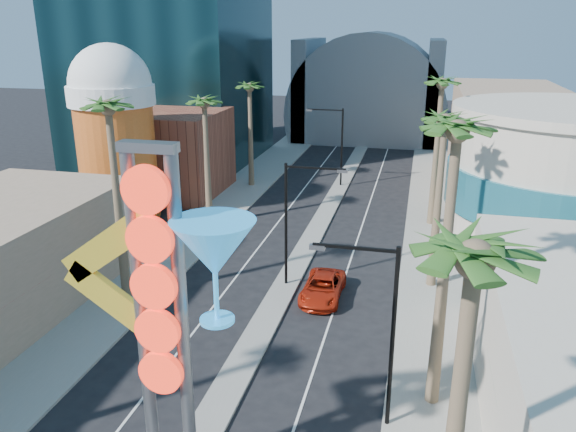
# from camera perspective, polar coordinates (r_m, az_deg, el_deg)

# --- Properties ---
(sidewalk_west) EXTENTS (5.00, 100.00, 0.15)m
(sidewalk_west) POSITION_cam_1_polar(r_m,az_deg,el_deg) (52.11, -6.49, 1.15)
(sidewalk_west) COLOR gray
(sidewalk_west) RESTS_ON ground
(sidewalk_east) EXTENTS (5.00, 100.00, 0.15)m
(sidewalk_east) POSITION_cam_1_polar(r_m,az_deg,el_deg) (49.24, 14.82, -0.43)
(sidewalk_east) COLOR gray
(sidewalk_east) RESTS_ON ground
(median) EXTENTS (1.60, 84.00, 0.15)m
(median) POSITION_cam_1_polar(r_m,az_deg,el_deg) (52.62, 4.42, 1.39)
(median) COLOR gray
(median) RESTS_ON ground
(brick_filler_west) EXTENTS (10.00, 10.00, 8.00)m
(brick_filler_west) POSITION_cam_1_polar(r_m,az_deg,el_deg) (56.24, -11.89, 6.31)
(brick_filler_west) COLOR brown
(brick_filler_west) RESTS_ON ground
(filler_east) EXTENTS (10.00, 20.00, 10.00)m
(filler_east) POSITION_cam_1_polar(r_m,az_deg,el_deg) (61.17, 21.19, 7.39)
(filler_east) COLOR #93795E
(filler_east) RESTS_ON ground
(beer_mug) EXTENTS (7.00, 7.00, 14.50)m
(beer_mug) POSITION_cam_1_polar(r_m,az_deg,el_deg) (49.04, -17.21, 8.67)
(beer_mug) COLOR #B74E18
(beer_mug) RESTS_ON ground
(turquoise_building) EXTENTS (16.60, 16.60, 10.60)m
(turquoise_building) POSITION_cam_1_polar(r_m,az_deg,el_deg) (44.17, 26.53, 3.02)
(turquoise_building) COLOR beige
(turquoise_building) RESTS_ON ground
(canopy) EXTENTS (22.00, 16.00, 22.00)m
(canopy) POSITION_cam_1_polar(r_m,az_deg,el_deg) (84.77, 8.24, 10.82)
(canopy) COLOR slate
(canopy) RESTS_ON ground
(neon_sign) EXTENTS (6.53, 2.60, 12.55)m
(neon_sign) POSITION_cam_1_polar(r_m,az_deg,el_deg) (18.20, -10.52, -9.14)
(neon_sign) COLOR gray
(neon_sign) RESTS_ON ground
(streetlight_0) EXTENTS (3.79, 0.25, 8.00)m
(streetlight_0) POSITION_cam_1_polar(r_m,az_deg,el_deg) (34.20, 0.68, 0.26)
(streetlight_0) COLOR black
(streetlight_0) RESTS_ON ground
(streetlight_1) EXTENTS (3.79, 0.25, 8.00)m
(streetlight_1) POSITION_cam_1_polar(r_m,az_deg,el_deg) (57.29, 4.96, 7.76)
(streetlight_1) COLOR black
(streetlight_1) RESTS_ON ground
(streetlight_2) EXTENTS (3.45, 0.25, 8.00)m
(streetlight_2) POSITION_cam_1_polar(r_m,az_deg,el_deg) (22.48, 9.46, -10.50)
(streetlight_2) COLOR black
(streetlight_2) RESTS_ON ground
(palm_1) EXTENTS (2.40, 2.40, 12.70)m
(palm_1) POSITION_cam_1_polar(r_m,az_deg,el_deg) (32.65, -17.71, 9.25)
(palm_1) COLOR brown
(palm_1) RESTS_ON ground
(palm_2) EXTENTS (2.40, 2.40, 11.20)m
(palm_2) POSITION_cam_1_polar(r_m,az_deg,el_deg) (45.29, -8.47, 10.62)
(palm_2) COLOR brown
(palm_2) RESTS_ON ground
(palm_3) EXTENTS (2.40, 2.40, 11.20)m
(palm_3) POSITION_cam_1_polar(r_m,az_deg,el_deg) (56.52, -3.92, 12.36)
(palm_3) COLOR brown
(palm_3) RESTS_ON ground
(palm_4) EXTENTS (2.40, 2.40, 12.20)m
(palm_4) POSITION_cam_1_polar(r_m,az_deg,el_deg) (12.88, 18.19, -6.76)
(palm_4) COLOR brown
(palm_4) RESTS_ON ground
(palm_5) EXTENTS (2.40, 2.40, 13.20)m
(palm_5) POSITION_cam_1_polar(r_m,az_deg,el_deg) (22.14, 16.67, 6.36)
(palm_5) COLOR brown
(palm_5) RESTS_ON ground
(palm_6) EXTENTS (2.40, 2.40, 11.70)m
(palm_6) POSITION_cam_1_polar(r_m,az_deg,el_deg) (34.17, 15.60, 8.31)
(palm_6) COLOR brown
(palm_6) RESTS_ON ground
(palm_7) EXTENTS (2.40, 2.40, 12.70)m
(palm_7) POSITION_cam_1_polar(r_m,az_deg,el_deg) (45.93, 15.33, 11.98)
(palm_7) COLOR brown
(palm_7) RESTS_ON ground
(red_pickup) EXTENTS (2.32, 5.01, 1.39)m
(red_pickup) POSITION_cam_1_polar(r_m,az_deg,el_deg) (34.29, 3.54, -7.28)
(red_pickup) COLOR #B6240E
(red_pickup) RESTS_ON ground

